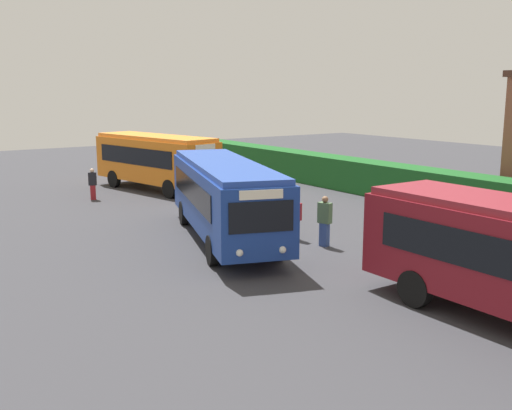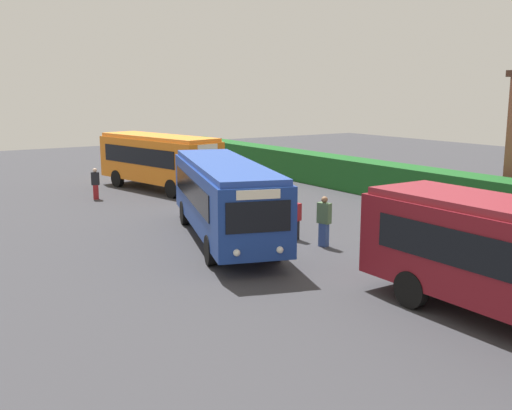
% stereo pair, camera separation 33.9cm
% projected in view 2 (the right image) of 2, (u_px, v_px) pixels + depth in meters
% --- Properties ---
extents(ground_plane, '(84.41, 84.41, 0.00)m').
position_uv_depth(ground_plane, '(265.00, 246.00, 22.02)').
color(ground_plane, '#38383D').
extents(bus_orange, '(8.85, 4.11, 3.12)m').
position_uv_depth(bus_orange, '(159.00, 159.00, 33.94)').
color(bus_orange, orange).
rests_on(bus_orange, ground_plane).
extents(bus_blue, '(10.29, 5.55, 3.00)m').
position_uv_depth(bus_blue, '(225.00, 195.00, 22.51)').
color(bus_blue, navy).
rests_on(bus_blue, ground_plane).
extents(person_left, '(0.40, 0.47, 1.64)m').
position_uv_depth(person_left, '(95.00, 183.00, 31.21)').
color(person_left, maroon).
rests_on(person_left, ground_plane).
extents(person_center, '(0.40, 0.28, 1.69)m').
position_uv_depth(person_center, '(252.00, 198.00, 26.73)').
color(person_center, maroon).
rests_on(person_center, ground_plane).
extents(person_right, '(0.54, 0.37, 1.63)m').
position_uv_depth(person_right, '(295.00, 218.00, 22.79)').
color(person_right, black).
rests_on(person_right, ground_plane).
extents(person_far, '(0.54, 0.38, 1.86)m').
position_uv_depth(person_far, '(324.00, 220.00, 21.75)').
color(person_far, '#334C8C').
rests_on(person_far, ground_plane).
extents(hedge_row, '(54.20, 1.79, 1.78)m').
position_uv_depth(hedge_row, '(464.00, 193.00, 27.90)').
color(hedge_row, '#1C5A23').
rests_on(hedge_row, ground_plane).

